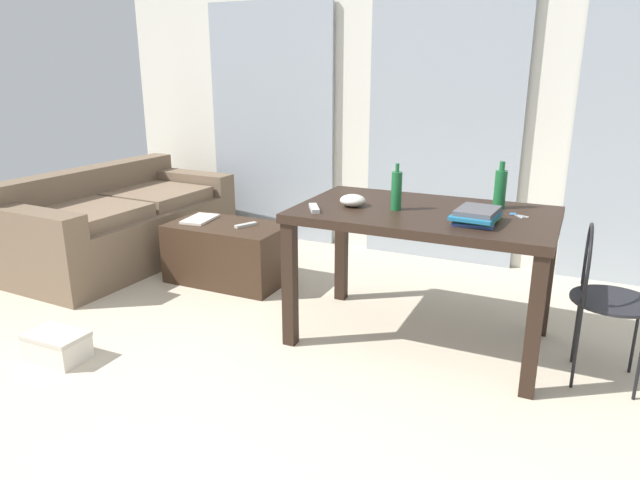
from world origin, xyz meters
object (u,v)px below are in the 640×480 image
object	(u,v)px
wire_chair	(600,286)
bottle_near	(396,190)
bottle_far	(500,188)
scissors	(516,215)
craft_table	(424,228)
bowl	(353,200)
shoebox	(57,346)
tv_remote_on_table	(314,208)
magazine	(200,219)
couch	(119,224)
book_stack	(476,216)
coffee_table	(228,253)
tv_remote_primary	(246,225)

from	to	relation	value
wire_chair	bottle_near	bearing A→B (deg)	179.70
bottle_far	scissors	size ratio (longest dim) A/B	2.45
bottle_near	craft_table	bearing A→B (deg)	19.86
craft_table	bowl	world-z (taller)	bowl
bottle_far	bottle_near	bearing A→B (deg)	-151.36
scissors	shoebox	bearing A→B (deg)	-151.78
tv_remote_on_table	scissors	distance (m)	1.07
bowl	magazine	xyz separation A→B (m)	(-1.38, 0.42, -0.36)
bottle_far	scissors	bearing A→B (deg)	-48.50
couch	wire_chair	xyz separation A→B (m)	(3.50, -0.43, 0.20)
bottle_far	tv_remote_on_table	size ratio (longest dim) A/B	1.58
bowl	scissors	size ratio (longest dim) A/B	1.36
bottle_far	book_stack	world-z (taller)	bottle_far
book_stack	magazine	bearing A→B (deg)	166.69
craft_table	wire_chair	distance (m)	0.92
couch	coffee_table	world-z (taller)	couch
coffee_table	magazine	distance (m)	0.33
book_stack	bottle_near	bearing A→B (deg)	168.55
bottle_near	shoebox	size ratio (longest dim) A/B	0.79
tv_remote_on_table	shoebox	size ratio (longest dim) A/B	0.51
bowl	tv_remote_on_table	size ratio (longest dim) A/B	0.87
craft_table	magazine	bearing A→B (deg)	168.92
tv_remote_on_table	tv_remote_primary	distance (m)	1.08
craft_table	magazine	distance (m)	1.82
tv_remote_on_table	scissors	xyz separation A→B (m)	(1.02, 0.35, -0.01)
magazine	scissors	bearing A→B (deg)	-13.54
magazine	coffee_table	bearing A→B (deg)	-11.15
bowl	bottle_far	bearing A→B (deg)	21.53
bottle_near	magazine	bearing A→B (deg)	166.18
couch	bowl	distance (m)	2.30
coffee_table	shoebox	world-z (taller)	coffee_table
book_stack	couch	bearing A→B (deg)	169.92
tv_remote_primary	magazine	world-z (taller)	same
couch	bowl	xyz separation A→B (m)	(2.20, -0.45, 0.51)
book_stack	shoebox	size ratio (longest dim) A/B	0.88
bottle_near	tv_remote_on_table	distance (m)	0.46
magazine	bottle_near	bearing A→B (deg)	-20.99
wire_chair	coffee_table	bearing A→B (deg)	170.92
craft_table	shoebox	bearing A→B (deg)	-147.87
book_stack	tv_remote_on_table	bearing A→B (deg)	-172.60
bowl	bottle_near	bearing A→B (deg)	4.81
scissors	craft_table	bearing A→B (deg)	-168.36
scissors	book_stack	bearing A→B (deg)	-124.82
couch	magazine	distance (m)	0.84
magazine	book_stack	bearing A→B (deg)	-20.48
bottle_near	tv_remote_primary	distance (m)	1.36
craft_table	book_stack	size ratio (longest dim) A/B	4.87
tv_remote_on_table	wire_chair	bearing A→B (deg)	-24.52
wire_chair	craft_table	bearing A→B (deg)	176.30
coffee_table	tv_remote_primary	xyz separation A→B (m)	(0.15, 0.02, 0.22)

